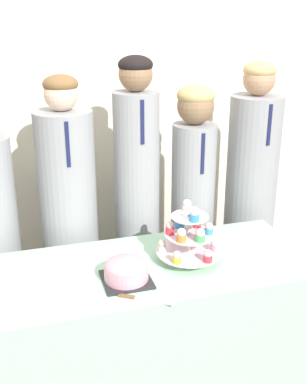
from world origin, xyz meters
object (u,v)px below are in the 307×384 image
Objects in this scene: round_cake at (126,270)px; student_3 at (192,214)px; student_2 at (137,211)px; student_4 at (250,205)px; student_1 at (70,230)px; cupcake_stand at (189,236)px; cake_knife at (136,298)px.

student_3 is (0.54, 0.63, -0.07)m from round_cake.
student_4 is (0.69, 0.00, -0.04)m from student_2.
student_1 is (-0.16, 0.63, -0.08)m from round_cake.
student_3 is at bearing 49.58° from round_cake.
cake_knife is at bearing -142.40° from cupcake_stand.
cake_knife is 0.14× the size of student_3.
student_2 is (0.37, -0.00, 0.06)m from student_1.
student_4 reaches higher than student_1.
round_cake is 0.83m from student_3.
round_cake is at bearing -144.90° from student_4.
student_2 reaches higher than cupcake_stand.
cake_knife is 0.79m from student_1.
student_4 is at bearing 0.00° from student_2.
round_cake is at bearing -130.42° from student_3.
student_4 is at bearing 35.10° from round_cake.
cupcake_stand is at bearing 70.87° from cake_knife.
student_3 is (0.22, 0.54, -0.14)m from cupcake_stand.
round_cake is 0.13× the size of student_4.
student_1 is 0.38m from student_2.
round_cake is at bearing -108.69° from student_2.
student_2 is at bearing 100.53° from cupcake_stand.
student_3 is at bearing -0.00° from student_2.
student_4 is (0.36, 0.00, 0.01)m from student_3.
student_2 is at bearing 108.27° from cake_knife.
student_2 is at bearing -180.00° from student_4.
cake_knife is 0.41m from cupcake_stand.
round_cake is at bearing -163.45° from cupcake_stand.
cupcake_stand is 0.18× the size of student_2.
cupcake_stand reaches higher than round_cake.
round_cake reaches higher than cake_knife.
student_1 is (-0.16, 0.78, -0.03)m from cake_knife.
student_1 is 1.05× the size of student_3.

